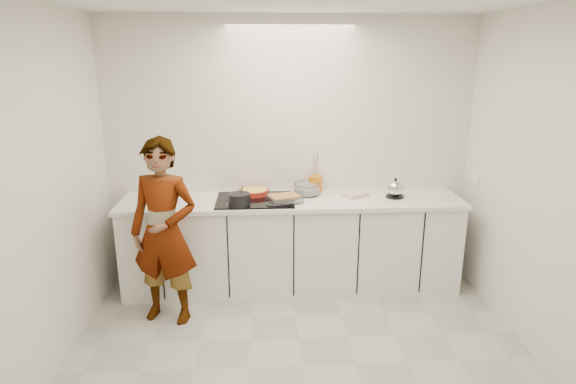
{
  "coord_description": "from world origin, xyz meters",
  "views": [
    {
      "loc": [
        -0.28,
        -3.08,
        2.26
      ],
      "look_at": [
        -0.05,
        1.05,
        1.05
      ],
      "focal_mm": 30.0,
      "sensor_mm": 36.0,
      "label": 1
    }
  ],
  "objects": [
    {
      "name": "tea_towel",
      "position": [
        0.62,
        1.35,
        0.93
      ],
      "size": [
        0.28,
        0.26,
        0.04
      ],
      "primitive_type": "cube",
      "rotation": [
        0.0,
        0.0,
        0.56
      ],
      "color": "white",
      "rests_on": "countertop"
    },
    {
      "name": "base_cabinets",
      "position": [
        0.0,
        1.28,
        0.43
      ],
      "size": [
        3.2,
        0.58,
        0.87
      ],
      "primitive_type": "cube",
      "color": "white",
      "rests_on": "floor"
    },
    {
      "name": "kettle",
      "position": [
        0.99,
        1.29,
        0.99
      ],
      "size": [
        0.17,
        0.17,
        0.19
      ],
      "color": "black",
      "rests_on": "countertop"
    },
    {
      "name": "utensil_crock",
      "position": [
        0.25,
        1.52,
        0.99
      ],
      "size": [
        0.14,
        0.14,
        0.17
      ],
      "primitive_type": "cylinder",
      "rotation": [
        0.0,
        0.0,
        -0.09
      ],
      "color": "#CF6E0B",
      "rests_on": "countertop"
    },
    {
      "name": "saucepan",
      "position": [
        -0.49,
        1.08,
        0.98
      ],
      "size": [
        0.22,
        0.22,
        0.19
      ],
      "color": "black",
      "rests_on": "hob"
    },
    {
      "name": "countertop",
      "position": [
        0.0,
        1.28,
        0.89
      ],
      "size": [
        3.24,
        0.64,
        0.04
      ],
      "primitive_type": "cube",
      "color": "white",
      "rests_on": "base_cabinets"
    },
    {
      "name": "cook",
      "position": [
        -1.11,
        0.75,
        0.8
      ],
      "size": [
        0.66,
        0.52,
        1.6
      ],
      "primitive_type": "imported",
      "rotation": [
        0.0,
        0.0,
        -0.25
      ],
      "color": "white",
      "rests_on": "floor"
    },
    {
      "name": "floor",
      "position": [
        0.0,
        0.0,
        0.0
      ],
      "size": [
        3.6,
        3.2,
        0.0
      ],
      "primitive_type": "cube",
      "color": "#B2B2A8",
      "rests_on": "ground"
    },
    {
      "name": "tart_dish",
      "position": [
        -0.36,
        1.43,
        0.95
      ],
      "size": [
        0.33,
        0.33,
        0.05
      ],
      "color": "#A72419",
      "rests_on": "hob"
    },
    {
      "name": "mixing_bowl",
      "position": [
        0.15,
        1.42,
        0.96
      ],
      "size": [
        0.33,
        0.33,
        0.12
      ],
      "color": "silver",
      "rests_on": "countertop"
    },
    {
      "name": "wall_back",
      "position": [
        0.0,
        1.6,
        1.3
      ],
      "size": [
        3.6,
        0.0,
        2.6
      ],
      "primitive_type": "cube",
      "color": "silver",
      "rests_on": "ground"
    },
    {
      "name": "wall_right",
      "position": [
        1.8,
        0.02,
        1.3
      ],
      "size": [
        0.02,
        3.2,
        2.6
      ],
      "color": "silver",
      "rests_on": "ground"
    },
    {
      "name": "wall_left",
      "position": [
        -1.8,
        0.0,
        1.3
      ],
      "size": [
        0.0,
        3.2,
        2.6
      ],
      "primitive_type": "cube",
      "color": "silver",
      "rests_on": "ground"
    },
    {
      "name": "wall_front",
      "position": [
        0.0,
        -1.6,
        1.3
      ],
      "size": [
        3.6,
        0.0,
        2.6
      ],
      "primitive_type": "cube",
      "color": "silver",
      "rests_on": "ground"
    },
    {
      "name": "baking_dish",
      "position": [
        -0.07,
        1.18,
        0.96
      ],
      "size": [
        0.35,
        0.3,
        0.06
      ],
      "color": "silver",
      "rests_on": "hob"
    },
    {
      "name": "hob",
      "position": [
        -0.35,
        1.26,
        0.92
      ],
      "size": [
        0.72,
        0.54,
        0.01
      ],
      "primitive_type": "cube",
      "color": "black",
      "rests_on": "countertop"
    }
  ]
}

